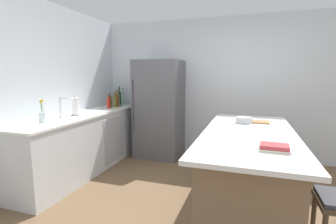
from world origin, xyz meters
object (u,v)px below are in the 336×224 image
object	(u,v)px
syrup_bottle	(110,102)
hot_sauce_bottle	(108,103)
flower_vase	(42,116)
soda_bottle	(118,100)
sink_faucet	(61,107)
paper_towel_roll	(75,107)
gin_bottle	(123,99)
olive_oil_bottle	(114,101)
refrigerator	(159,109)
cookbook_stack	(274,148)
wine_bottle	(119,98)
cutting_board	(257,122)
kitchen_island	(247,172)
mixing_bowl	(244,120)
whiskey_bottle	(117,100)

from	to	relation	value
syrup_bottle	hot_sauce_bottle	bearing A→B (deg)	-75.59
flower_vase	soda_bottle	distance (m)	1.85
sink_faucet	paper_towel_roll	world-z (taller)	paper_towel_roll
gin_bottle	olive_oil_bottle	bearing A→B (deg)	-92.99
refrigerator	cookbook_stack	xyz separation A→B (m)	(1.83, -2.21, 0.05)
wine_bottle	cutting_board	distance (m)	2.90
olive_oil_bottle	kitchen_island	bearing A→B (deg)	-28.55
flower_vase	mixing_bowl	world-z (taller)	flower_vase
paper_towel_roll	olive_oil_bottle	distance (m)	1.04
wine_bottle	hot_sauce_bottle	world-z (taller)	wine_bottle
kitchen_island	soda_bottle	bearing A→B (deg)	148.38
olive_oil_bottle	syrup_bottle	distance (m)	0.10
gin_bottle	cookbook_stack	size ratio (longest dim) A/B	1.47
flower_vase	syrup_bottle	size ratio (longest dim) A/B	1.10
wine_bottle	gin_bottle	distance (m)	0.16
cookbook_stack	paper_towel_roll	bearing A→B (deg)	160.71
whiskey_bottle	syrup_bottle	size ratio (longest dim) A/B	1.12
kitchen_island	syrup_bottle	xyz separation A→B (m)	(-2.51, 1.25, 0.58)
kitchen_island	soda_bottle	distance (m)	3.00
whiskey_bottle	paper_towel_roll	bearing A→B (deg)	-93.52
kitchen_island	sink_faucet	distance (m)	2.63
kitchen_island	whiskey_bottle	world-z (taller)	whiskey_bottle
olive_oil_bottle	wine_bottle	bearing A→B (deg)	106.30
syrup_bottle	soda_bottle	bearing A→B (deg)	89.32
wine_bottle	soda_bottle	world-z (taller)	wine_bottle
kitchen_island	paper_towel_roll	size ratio (longest dim) A/B	7.22
soda_bottle	gin_bottle	bearing A→B (deg)	56.58
gin_bottle	refrigerator	bearing A→B (deg)	-4.78
kitchen_island	cookbook_stack	world-z (taller)	cookbook_stack
whiskey_bottle	kitchen_island	bearing A→B (deg)	-30.16
kitchen_island	syrup_bottle	bearing A→B (deg)	153.43
whiskey_bottle	cutting_board	world-z (taller)	whiskey_bottle
sink_faucet	cookbook_stack	world-z (taller)	sink_faucet
cookbook_stack	syrup_bottle	bearing A→B (deg)	144.87
refrigerator	flower_vase	distance (m)	2.09
olive_oil_bottle	sink_faucet	bearing A→B (deg)	-94.34
sink_faucet	paper_towel_roll	distance (m)	0.27
sink_faucet	gin_bottle	xyz separation A→B (m)	(0.11, 1.59, -0.02)
soda_bottle	whiskey_bottle	xyz separation A→B (m)	(0.04, -0.11, 0.00)
olive_oil_bottle	cookbook_stack	size ratio (longest dim) A/B	1.18
gin_bottle	flower_vase	bearing A→B (deg)	-93.07
refrigerator	sink_faucet	world-z (taller)	refrigerator
kitchen_island	refrigerator	distance (m)	2.30
whiskey_bottle	mixing_bowl	world-z (taller)	whiskey_bottle
sink_faucet	wine_bottle	bearing A→B (deg)	90.55
refrigerator	gin_bottle	distance (m)	0.84
paper_towel_roll	whiskey_bottle	bearing A→B (deg)	86.48
refrigerator	flower_vase	bearing A→B (deg)	-116.13
sink_faucet	kitchen_island	bearing A→B (deg)	-0.90
refrigerator	olive_oil_bottle	xyz separation A→B (m)	(-0.83, -0.22, 0.14)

